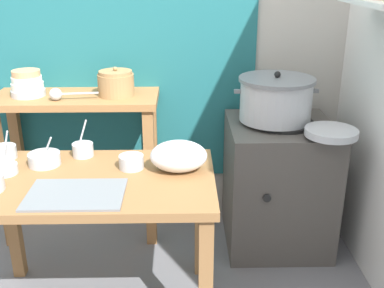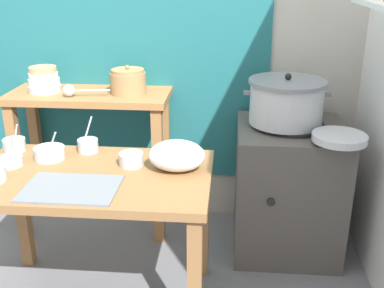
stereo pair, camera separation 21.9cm
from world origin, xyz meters
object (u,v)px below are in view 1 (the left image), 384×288
Objects in this scene: clay_pot at (116,83)px; stove_block at (277,184)px; prep_bowl_5 at (5,152)px; prep_bowl_3 at (131,161)px; prep_bowl_2 at (83,149)px; plastic_bag at (179,156)px; ladle at (58,94)px; bowl_stack_enamel at (27,84)px; prep_table at (94,200)px; prep_bowl_0 at (44,158)px; steamer_pot at (276,99)px; serving_tray at (76,194)px; prep_bowl_4 at (5,168)px; back_shelf_table at (78,131)px; wide_pan at (331,132)px.

stove_block is at bearing -7.81° from clay_pot.
prep_bowl_3 is at bearing -11.85° from prep_bowl_5.
stove_block is 1.18m from prep_bowl_2.
clay_pot is at bearing 118.65° from plastic_bag.
prep_bowl_2 is at bearing -62.32° from ladle.
stove_block is at bearing -5.21° from bowl_stack_enamel.
ladle is 1.03× the size of plastic_bag.
plastic_bag reaches higher than prep_table.
prep_bowl_0 is at bearing -68.34° from bowl_stack_enamel.
steamer_pot is 1.42m from bowl_stack_enamel.
serving_tray is 0.34m from prep_bowl_3.
prep_bowl_3 is at bearing 53.15° from serving_tray.
clay_pot is at bearing 86.05° from serving_tray.
serving_tray is 3.47× the size of prep_bowl_3.
bowl_stack_enamel is at bearing 129.32° from prep_bowl_2.
prep_bowl_3 is at bearing -145.72° from steamer_pot.
prep_bowl_0 is at bearing -85.40° from ladle.
prep_table is 1.41× the size of stove_block.
prep_bowl_4 is at bearing -122.15° from clay_pot.
steamer_pot is at bearing 153.38° from stove_block.
serving_tray is (-1.01, -0.77, 0.34)m from stove_block.
stove_block is at bearing 21.85° from prep_bowl_4.
bowl_stack_enamel is 0.74× the size of plastic_bag.
prep_bowl_2 is at bearing -160.12° from steamer_pot.
prep_bowl_4 is at bearing -70.85° from prep_bowl_5.
bowl_stack_enamel is at bearing 96.69° from prep_bowl_4.
prep_bowl_0 is 1.06× the size of prep_bowl_5.
clay_pot is 0.73m from prep_bowl_5.
ladle is (-0.07, -0.10, 0.26)m from back_shelf_table.
plastic_bag is 1.44× the size of prep_bowl_2.
steamer_pot is 1.81× the size of plastic_bag.
bowl_stack_enamel reaches higher than serving_tray.
back_shelf_table is at bearing -0.60° from bowl_stack_enamel.
prep_bowl_0 and prep_bowl_5 have the same top height.
stove_block is at bearing 20.41° from prep_bowl_0.
prep_table is 0.77m from back_shelf_table.
plastic_bag is at bearing -37.41° from bowl_stack_enamel.
prep_bowl_5 is at bearing -88.06° from bowl_stack_enamel.
prep_bowl_5 reaches higher than prep_table.
plastic_bag is 0.84m from wide_pan.
ladle reaches higher than prep_bowl_2.
steamer_pot is 1.22m from ladle.
clay_pot reaches higher than back_shelf_table.
prep_bowl_0 is at bearing -171.78° from wide_pan.
prep_bowl_0 reaches higher than wide_pan.
stove_block is 3.76× the size of clay_pot.
back_shelf_table is at bearing 174.54° from steamer_pot.
ladle is at bearing 117.68° from prep_bowl_2.
ladle is 1.79× the size of prep_bowl_4.
serving_tray is at bearing -78.74° from back_shelf_table.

